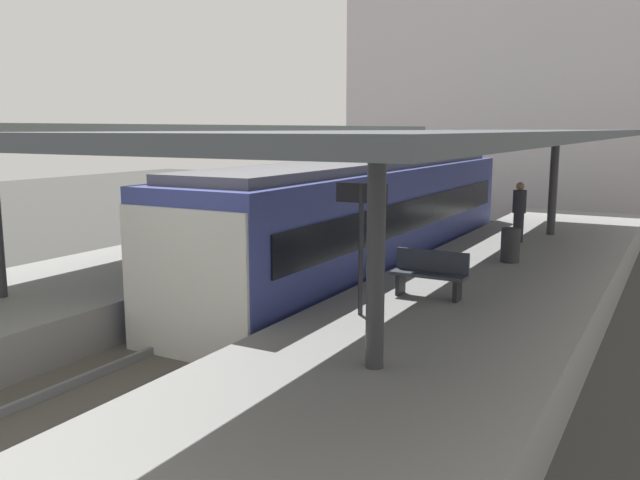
{
  "coord_description": "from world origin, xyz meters",
  "views": [
    {
      "loc": [
        7.18,
        -12.48,
        4.08
      ],
      "look_at": [
        -0.46,
        1.33,
        1.42
      ],
      "focal_mm": 37.15,
      "sensor_mm": 36.0,
      "label": 1
    }
  ],
  "objects_px": {
    "litter_bin": "(510,245)",
    "passenger_mid_platform": "(519,211)",
    "passenger_near_bench": "(278,198)",
    "commuter_train": "(367,221)",
    "platform_sign": "(361,219)",
    "platform_bench": "(430,272)"
  },
  "relations": [
    {
      "from": "platform_sign",
      "to": "litter_bin",
      "type": "distance_m",
      "value": 5.98
    },
    {
      "from": "commuter_train",
      "to": "passenger_near_bench",
      "type": "bearing_deg",
      "value": 148.74
    },
    {
      "from": "platform_bench",
      "to": "passenger_mid_platform",
      "type": "bearing_deg",
      "value": 89.37
    },
    {
      "from": "commuter_train",
      "to": "litter_bin",
      "type": "bearing_deg",
      "value": -0.39
    },
    {
      "from": "litter_bin",
      "to": "passenger_mid_platform",
      "type": "bearing_deg",
      "value": 99.04
    },
    {
      "from": "litter_bin",
      "to": "passenger_mid_platform",
      "type": "height_order",
      "value": "passenger_mid_platform"
    },
    {
      "from": "platform_bench",
      "to": "passenger_near_bench",
      "type": "xyz_separation_m",
      "value": [
        -7.61,
        6.73,
        0.39
      ]
    },
    {
      "from": "platform_sign",
      "to": "passenger_mid_platform",
      "type": "distance_m",
      "value": 8.7
    },
    {
      "from": "commuter_train",
      "to": "platform_sign",
      "type": "distance_m",
      "value": 6.38
    },
    {
      "from": "passenger_near_bench",
      "to": "passenger_mid_platform",
      "type": "relative_size",
      "value": 1.0
    },
    {
      "from": "platform_sign",
      "to": "litter_bin",
      "type": "bearing_deg",
      "value": 78.81
    },
    {
      "from": "platform_sign",
      "to": "litter_bin",
      "type": "xyz_separation_m",
      "value": [
        1.14,
        5.74,
        -1.22
      ]
    },
    {
      "from": "commuter_train",
      "to": "passenger_mid_platform",
      "type": "height_order",
      "value": "commuter_train"
    },
    {
      "from": "platform_bench",
      "to": "passenger_near_bench",
      "type": "height_order",
      "value": "passenger_near_bench"
    },
    {
      "from": "litter_bin",
      "to": "passenger_mid_platform",
      "type": "xyz_separation_m",
      "value": [
        -0.46,
        2.9,
        0.46
      ]
    },
    {
      "from": "platform_sign",
      "to": "passenger_near_bench",
      "type": "relative_size",
      "value": 1.34
    },
    {
      "from": "passenger_mid_platform",
      "to": "platform_bench",
      "type": "bearing_deg",
      "value": -90.63
    },
    {
      "from": "litter_bin",
      "to": "platform_sign",
      "type": "bearing_deg",
      "value": -101.19
    },
    {
      "from": "commuter_train",
      "to": "passenger_near_bench",
      "type": "xyz_separation_m",
      "value": [
        -4.44,
        2.69,
        0.13
      ]
    },
    {
      "from": "litter_bin",
      "to": "passenger_near_bench",
      "type": "distance_m",
      "value": 8.6
    },
    {
      "from": "litter_bin",
      "to": "passenger_mid_platform",
      "type": "relative_size",
      "value": 0.48
    },
    {
      "from": "commuter_train",
      "to": "platform_sign",
      "type": "bearing_deg",
      "value": -65.91
    }
  ]
}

